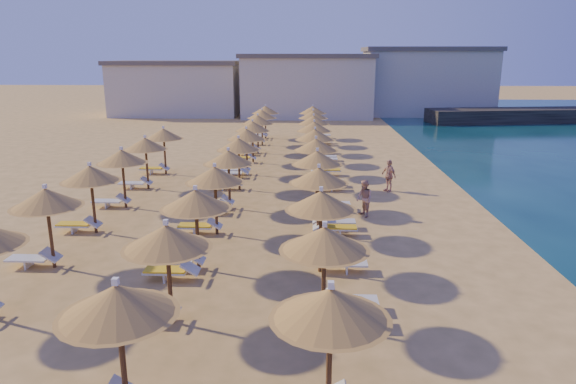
{
  "coord_description": "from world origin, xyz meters",
  "views": [
    {
      "loc": [
        1.4,
        -17.82,
        7.13
      ],
      "look_at": [
        0.59,
        4.0,
        1.3
      ],
      "focal_mm": 32.0,
      "sensor_mm": 36.0,
      "label": 1
    }
  ],
  "objects_px": {
    "jetty": "(561,115)",
    "parasol_row_west": "(234,151)",
    "beachgoer_c": "(389,175)",
    "beachgoer_b": "(364,199)",
    "parasol_row_east": "(316,152)"
  },
  "relations": [
    {
      "from": "parasol_row_east",
      "to": "parasol_row_west",
      "type": "bearing_deg",
      "value": 180.0
    },
    {
      "from": "parasol_row_east",
      "to": "beachgoer_b",
      "type": "height_order",
      "value": "parasol_row_east"
    },
    {
      "from": "beachgoer_c",
      "to": "beachgoer_b",
      "type": "distance_m",
      "value": 4.94
    },
    {
      "from": "parasol_row_east",
      "to": "beachgoer_c",
      "type": "relative_size",
      "value": 24.31
    },
    {
      "from": "jetty",
      "to": "parasol_row_west",
      "type": "distance_m",
      "value": 45.66
    },
    {
      "from": "parasol_row_east",
      "to": "beachgoer_c",
      "type": "height_order",
      "value": "parasol_row_east"
    },
    {
      "from": "jetty",
      "to": "parasol_row_west",
      "type": "relative_size",
      "value": 0.71
    },
    {
      "from": "jetty",
      "to": "parasol_row_west",
      "type": "bearing_deg",
      "value": -142.67
    },
    {
      "from": "parasol_row_east",
      "to": "beachgoer_c",
      "type": "bearing_deg",
      "value": 24.47
    },
    {
      "from": "jetty",
      "to": "beachgoer_b",
      "type": "xyz_separation_m",
      "value": [
        -25.5,
        -35.53,
        0.1
      ]
    },
    {
      "from": "parasol_row_east",
      "to": "beachgoer_b",
      "type": "bearing_deg",
      "value": -52.65
    },
    {
      "from": "beachgoer_b",
      "to": "jetty",
      "type": "bearing_deg",
      "value": 122.89
    },
    {
      "from": "beachgoer_c",
      "to": "parasol_row_east",
      "type": "bearing_deg",
      "value": -99.1
    },
    {
      "from": "beachgoer_b",
      "to": "parasol_row_east",
      "type": "bearing_deg",
      "value": -164.11
    },
    {
      "from": "parasol_row_east",
      "to": "beachgoer_c",
      "type": "distance_m",
      "value": 4.61
    }
  ]
}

